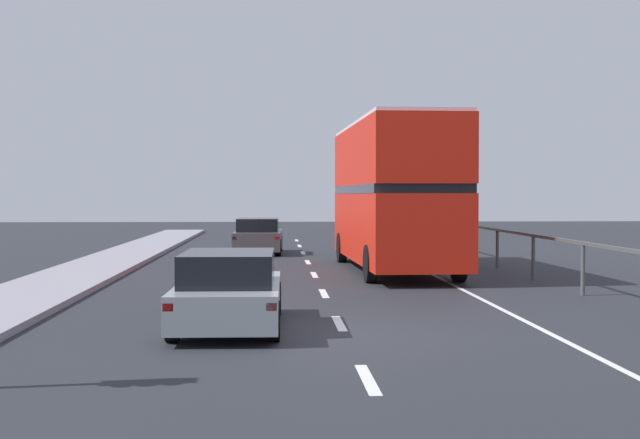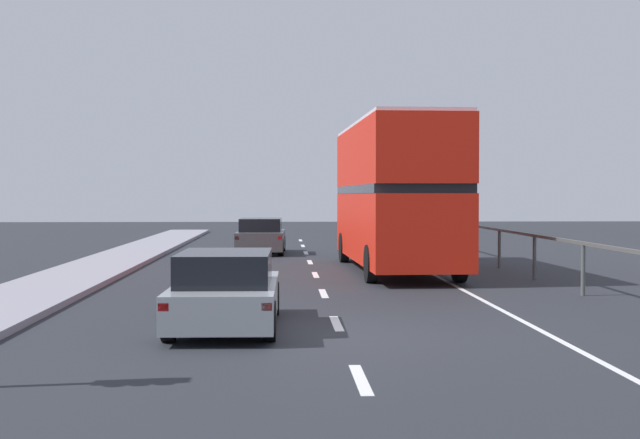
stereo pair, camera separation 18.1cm
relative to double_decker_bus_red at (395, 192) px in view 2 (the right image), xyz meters
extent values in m
cube|color=#24272D|center=(-2.44, -11.74, -2.43)|extent=(73.62, 120.00, 0.10)
cube|color=silver|center=(-2.44, -15.34, -2.37)|extent=(0.16, 1.82, 0.01)
cube|color=silver|center=(-2.44, -10.60, -2.37)|extent=(0.16, 1.82, 0.01)
cube|color=silver|center=(-2.44, -5.85, -2.37)|extent=(0.16, 1.82, 0.01)
cube|color=silver|center=(-2.44, -1.11, -2.37)|extent=(0.16, 1.82, 0.01)
cube|color=silver|center=(-2.44, 3.63, -2.37)|extent=(0.16, 1.82, 0.01)
cube|color=silver|center=(-2.44, 8.38, -2.37)|extent=(0.16, 1.82, 0.01)
cube|color=silver|center=(-2.44, 13.12, -2.37)|extent=(0.16, 1.82, 0.01)
cube|color=silver|center=(-2.44, 17.86, -2.37)|extent=(0.16, 1.82, 0.01)
cube|color=silver|center=(0.97, -2.74, -2.37)|extent=(0.12, 46.00, 0.01)
cube|color=#4D524F|center=(3.46, -2.74, -1.18)|extent=(0.08, 42.00, 0.08)
cylinder|color=#4D524F|center=(3.46, -6.55, -1.78)|extent=(0.10, 0.10, 1.20)
cylinder|color=#4D524F|center=(3.46, -2.74, -1.78)|extent=(0.10, 0.10, 1.20)
cylinder|color=#4D524F|center=(3.46, 1.08, -1.78)|extent=(0.10, 0.10, 1.20)
cylinder|color=#4D524F|center=(3.46, 4.90, -1.78)|extent=(0.10, 0.10, 1.20)
cylinder|color=#4D524F|center=(3.46, 8.72, -1.78)|extent=(0.10, 0.10, 1.20)
cylinder|color=#4D524F|center=(3.46, 12.54, -1.78)|extent=(0.10, 0.10, 1.20)
cylinder|color=#4D524F|center=(3.46, 16.35, -1.78)|extent=(0.10, 0.10, 1.20)
cube|color=red|center=(0.00, -0.01, -1.03)|extent=(2.83, 10.07, 1.99)
cube|color=black|center=(0.00, -0.01, 0.09)|extent=(2.84, 9.67, 0.24)
cube|color=red|center=(0.00, -0.01, 1.09)|extent=(2.83, 10.07, 1.77)
cube|color=silver|center=(0.00, -0.01, 2.02)|extent=(2.77, 9.87, 0.10)
cube|color=black|center=(-0.14, 4.97, -0.93)|extent=(2.29, 0.11, 1.39)
cube|color=yellow|center=(-0.14, 4.97, 1.53)|extent=(1.53, 0.08, 0.28)
cylinder|color=black|center=(-1.28, 3.56, -1.88)|extent=(0.31, 1.01, 1.00)
cylinder|color=black|center=(1.07, 3.63, -1.88)|extent=(0.31, 1.01, 1.00)
cylinder|color=black|center=(-1.07, -3.44, -1.88)|extent=(0.31, 1.01, 1.00)
cylinder|color=black|center=(1.27, -3.37, -1.88)|extent=(0.31, 1.01, 1.00)
cube|color=gray|center=(-4.37, -10.94, -1.90)|extent=(1.80, 4.41, 0.60)
cube|color=black|center=(-4.38, -11.16, -1.32)|extent=(1.56, 2.44, 0.54)
cube|color=red|center=(-5.18, -13.09, -1.75)|extent=(0.16, 0.06, 0.12)
cube|color=red|center=(-3.64, -13.11, -1.75)|extent=(0.16, 0.06, 0.12)
cylinder|color=black|center=(-5.14, -9.43, -2.06)|extent=(0.21, 0.64, 0.64)
cylinder|color=black|center=(-3.56, -9.46, -2.06)|extent=(0.21, 0.64, 0.64)
cylinder|color=black|center=(-5.19, -12.42, -2.06)|extent=(0.21, 0.64, 0.64)
cylinder|color=black|center=(-3.61, -12.45, -2.06)|extent=(0.21, 0.64, 0.64)
cube|color=#494A4C|center=(-4.19, 8.12, -1.85)|extent=(1.90, 4.20, 0.70)
cube|color=black|center=(-4.20, 7.92, -1.24)|extent=(1.63, 2.32, 0.50)
cube|color=red|center=(-5.04, 6.10, -1.67)|extent=(0.16, 0.06, 0.12)
cube|color=red|center=(-3.46, 6.06, -1.67)|extent=(0.16, 0.06, 0.12)
cylinder|color=black|center=(-4.97, 9.52, -2.06)|extent=(0.22, 0.65, 0.64)
cylinder|color=black|center=(-3.34, 9.47, -2.06)|extent=(0.22, 0.65, 0.64)
cylinder|color=black|center=(-5.04, 6.78, -2.06)|extent=(0.22, 0.65, 0.64)
cylinder|color=black|center=(-3.42, 6.73, -2.06)|extent=(0.22, 0.65, 0.64)
camera|label=1|loc=(-3.61, -26.14, -0.07)|focal=49.13mm
camera|label=2|loc=(-3.43, -26.15, -0.07)|focal=49.13mm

